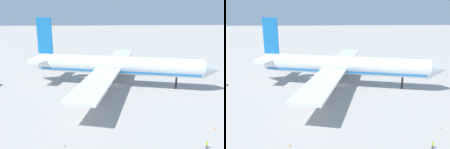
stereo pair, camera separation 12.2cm
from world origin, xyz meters
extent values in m
plane|color=#ADA8A0|center=(0.00, 0.00, 0.00)|extent=(600.00, 600.00, 0.00)
cylinder|color=silver|center=(0.00, 0.00, 7.85)|extent=(61.20, 21.54, 6.70)
cone|color=silver|center=(32.38, -8.18, 7.85)|extent=(6.81, 7.68, 6.57)
cone|color=silver|center=(-33.03, 8.34, 7.85)|extent=(8.06, 7.81, 6.37)
cube|color=#1972BF|center=(-27.84, 7.03, 18.11)|extent=(5.94, 1.95, 13.81)
cube|color=silver|center=(-26.96, 12.57, 9.19)|extent=(6.51, 9.95, 0.36)
cube|color=silver|center=(-29.69, 1.74, 9.19)|extent=(6.51, 9.95, 0.36)
cube|color=silver|center=(2.03, 20.57, 6.84)|extent=(17.10, 35.35, 0.70)
cylinder|color=slate|center=(1.74, 15.36, 4.44)|extent=(6.59, 5.39, 4.11)
cube|color=silver|center=(-7.98, -19.07, 6.84)|extent=(17.10, 35.35, 0.70)
cylinder|color=slate|center=(-5.76, -14.34, 4.89)|extent=(5.59, 4.33, 3.21)
cylinder|color=black|center=(20.85, -5.27, 2.25)|extent=(0.70, 0.70, 4.50)
cylinder|color=black|center=(-1.67, 5.94, 2.25)|extent=(0.70, 0.70, 4.50)
cylinder|color=black|center=(-4.29, -4.44, 2.25)|extent=(0.70, 0.70, 4.50)
cube|color=#1972BF|center=(0.00, 0.00, 6.01)|extent=(58.74, 20.61, 0.50)
cylinder|color=black|center=(-44.25, 2.10, 0.20)|extent=(0.19, 0.42, 0.40)
cylinder|color=#3F3F47|center=(15.57, -44.39, 0.42)|extent=(0.45, 0.45, 0.83)
cylinder|color=#B2F219|center=(15.57, -44.39, 1.14)|extent=(0.56, 0.56, 0.62)
sphere|color=#8C6647|center=(15.57, -44.39, 1.57)|extent=(0.23, 0.23, 0.23)
cone|color=orange|center=(37.33, 43.30, 0.28)|extent=(0.36, 0.36, 0.55)
cone|color=orange|center=(-14.73, -42.09, 0.28)|extent=(0.36, 0.36, 0.55)
cone|color=orange|center=(21.30, -35.86, 0.28)|extent=(0.36, 0.36, 0.55)
cone|color=orange|center=(-40.06, 15.10, 0.28)|extent=(0.36, 0.36, 0.55)
camera|label=1|loc=(-6.83, -89.61, 29.20)|focal=39.65mm
camera|label=2|loc=(-6.71, -89.61, 29.20)|focal=39.65mm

